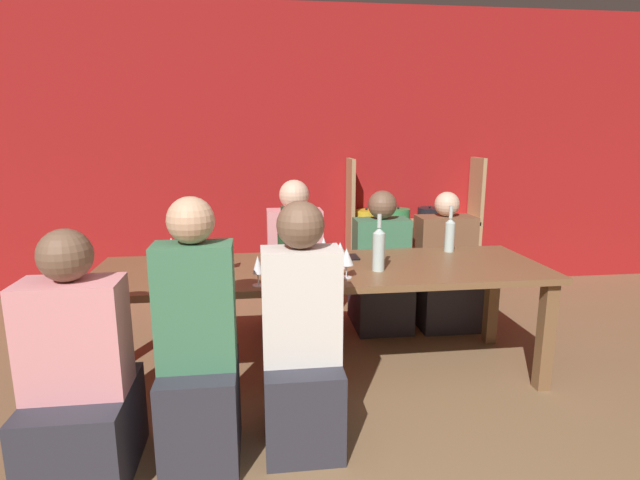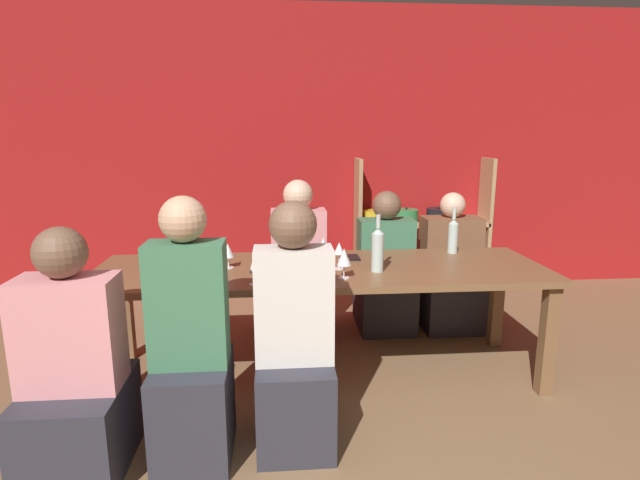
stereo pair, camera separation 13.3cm
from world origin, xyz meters
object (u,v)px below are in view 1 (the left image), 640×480
Objects in this scene: wine_glass_red_a at (165,261)px; wine_glass_white_d at (347,258)px; wine_bottle_amber at (379,248)px; wine_glass_white_c at (190,250)px; shelf_unit at (407,241)px; wine_bottle_green at (450,234)px; person_far_c at (380,278)px; cell_phone at (353,257)px; dining_table at (322,279)px; person_near_b at (199,366)px; person_near_a at (302,356)px; wine_glass_white_a at (171,246)px; wine_glass_empty_a at (228,252)px; person_far_b at (443,277)px; wine_glass_empty_c at (324,245)px; wine_glass_red_b at (304,250)px; person_far_a at (295,276)px; wine_bottle_dark at (283,238)px; wine_glass_empty_b at (340,249)px; wine_glass_white_b at (258,266)px; person_near_c at (80,390)px.

wine_glass_white_d is at bearing -6.13° from wine_glass_red_a.
wine_glass_white_c is (-1.13, 0.19, -0.02)m from wine_bottle_amber.
shelf_unit reaches higher than wine_bottle_green.
wine_bottle_green is 0.75m from person_far_c.
wine_glass_white_d reaches higher than cell_phone.
wine_glass_white_d is 1.21m from person_far_c.
dining_table is (-1.07, -1.71, 0.16)m from shelf_unit.
wine_glass_white_c reaches higher than wine_glass_red_a.
wine_bottle_amber is 0.37m from cell_phone.
person_near_b reaches higher than wine_glass_red_a.
person_near_a is (-0.19, -0.70, -0.18)m from dining_table.
wine_glass_white_a is 1.11× the size of wine_glass_empty_a.
wine_glass_white_d is 0.16× the size of person_far_b.
wine_glass_white_d is at bearing 46.09° from person_far_b.
shelf_unit is 1.47m from wine_bottle_green.
wine_glass_red_a is (-1.24, -0.02, -0.03)m from wine_bottle_amber.
person_near_a reaches higher than wine_glass_white_a.
wine_glass_empty_c is 1.03m from person_far_c.
wine_glass_red_a reaches higher than cell_phone.
wine_glass_empty_c is 1.08× the size of wine_glass_red_b.
person_near_a is at bearing 8.38° from person_near_b.
person_near_a is at bearing -105.75° from wine_glass_empty_c.
wine_bottle_amber is 0.29× the size of person_far_a.
shelf_unit is 3.77× the size of wine_bottle_amber.
wine_glass_white_d is at bearing -19.36° from wine_glass_white_c.
wine_bottle_dark is 0.68m from person_far_a.
wine_glass_white_d is at bearing 56.29° from person_near_a.
person_near_a reaches higher than wine_glass_empty_c.
wine_bottle_dark is 1.05m from person_far_c.
wine_bottle_dark is 0.46m from wine_glass_empty_b.
wine_glass_red_a is at bearing -163.28° from cell_phone.
person_far_c reaches higher than wine_glass_empty_c.
person_near_a is at bearing -123.71° from wine_glass_white_d.
person_far_c is (1.14, 0.75, -0.43)m from wine_glass_empty_a.
wine_glass_empty_c is (-0.09, 0.29, 0.01)m from wine_glass_white_d.
wine_glass_empty_c is 0.16m from wine_glass_red_b.
cell_phone is (-0.84, -1.51, 0.24)m from shelf_unit.
wine_glass_white_b is 0.55m from wine_glass_red_a.
wine_glass_white_d is 1.15× the size of cell_phone.
person_far_b is (1.32, 0.51, -0.47)m from wine_bottle_dark.
wine_glass_white_d is (-0.83, -0.54, -0.01)m from wine_bottle_green.
shelf_unit is at bearing 57.98° from dining_table.
wine_glass_white_b is at bearing 118.75° from person_near_a.
wine_bottle_amber is 0.35m from wine_glass_empty_c.
person_far_c is (1.38, 0.71, -0.44)m from wine_glass_white_c.
wine_glass_white_a is 0.14× the size of person_far_a.
wine_glass_white_a is at bearing 164.11° from wine_glass_red_b.
wine_glass_white_a is 1.03× the size of wine_glass_white_b.
wine_glass_empty_a is (0.36, -0.16, -0.01)m from wine_glass_white_a.
person_far_a is 1.93m from person_near_c.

